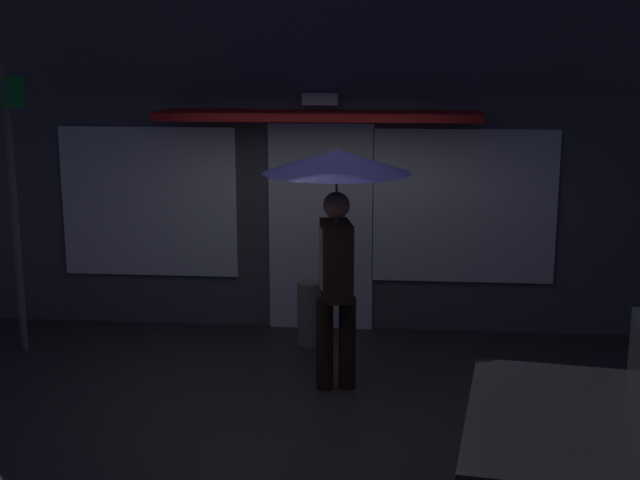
% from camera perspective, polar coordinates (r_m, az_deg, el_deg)
% --- Properties ---
extents(ground_plane, '(18.00, 18.00, 0.00)m').
position_cam_1_polar(ground_plane, '(7.35, -1.43, -11.01)').
color(ground_plane, '#26262B').
extents(building_facade, '(9.40, 1.00, 3.87)m').
position_cam_1_polar(building_facade, '(9.14, 0.12, 6.06)').
color(building_facade, '#4C4C56').
rests_on(building_facade, ground).
extents(person_with_umbrella, '(1.26, 1.26, 2.11)m').
position_cam_1_polar(person_with_umbrella, '(7.29, 1.09, 2.90)').
color(person_with_umbrella, black).
rests_on(person_with_umbrella, ground).
extents(street_sign_post, '(0.40, 0.07, 2.80)m').
position_cam_1_polar(street_sign_post, '(8.84, -19.60, 2.84)').
color(street_sign_post, '#595B60').
rests_on(street_sign_post, ground).
extents(sidewalk_bollard, '(0.25, 0.25, 0.65)m').
position_cam_1_polar(sidewalk_bollard, '(8.78, -0.71, -4.86)').
color(sidewalk_bollard, slate).
rests_on(sidewalk_bollard, ground).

